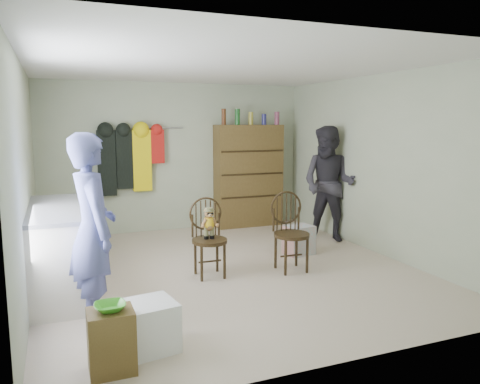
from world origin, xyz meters
name	(u,v)px	position (x,y,z in m)	size (l,w,h in m)	color
ground_plane	(227,270)	(0.00, 0.00, 0.00)	(5.00, 5.00, 0.00)	beige
room_walls	(213,142)	(0.00, 0.53, 1.58)	(5.00, 5.00, 5.00)	#B7BFA0
counter	(60,249)	(-1.95, 0.00, 0.47)	(0.64, 1.86, 0.94)	silver
stool	(111,341)	(-1.64, -1.97, 0.24)	(0.33, 0.29, 0.48)	brown
bowl	(110,307)	(-1.64, -1.97, 0.50)	(0.23, 0.23, 0.06)	green
plastic_tub	(148,326)	(-1.32, -1.73, 0.20)	(0.42, 0.40, 0.40)	white
chair_front	(208,231)	(-0.28, -0.12, 0.55)	(0.43, 0.43, 0.95)	#352612
chair_far	(290,228)	(0.73, -0.27, 0.53)	(0.46, 0.46, 0.99)	#352612
striped_bag	(299,240)	(1.18, 0.30, 0.20)	(0.38, 0.30, 0.41)	#E57C72
person_left	(93,230)	(-1.67, -1.03, 0.88)	(0.64, 0.42, 1.75)	#54599A
person_right	(329,184)	(1.99, 0.84, 0.90)	(0.87, 0.68, 1.79)	#2D2B33
dresser	(249,175)	(1.25, 2.30, 0.91)	(1.20, 0.39, 2.07)	brown
coat_rack	(129,159)	(-0.83, 2.38, 1.25)	(1.42, 0.12, 1.09)	#99999E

